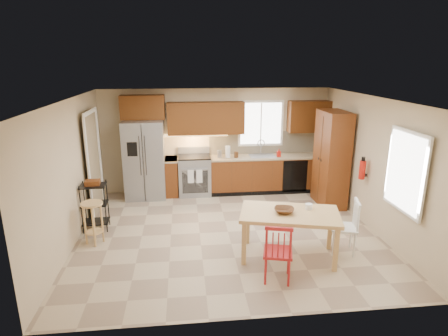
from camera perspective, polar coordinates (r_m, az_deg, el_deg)
floor at (r=7.21m, az=0.61°, el=-9.70°), size 5.50×5.50×0.00m
ceiling at (r=6.52m, az=0.68°, el=10.49°), size 5.50×5.00×0.02m
wall_back at (r=9.17m, az=-1.23°, el=4.24°), size 5.50×0.02×2.50m
wall_front at (r=4.44m, az=4.55°, el=-9.15°), size 5.50×0.02×2.50m
wall_left at (r=7.00m, az=-22.33°, el=-0.80°), size 0.02×5.00×2.50m
wall_right at (r=7.59m, az=21.74°, el=0.53°), size 0.02×5.00×2.50m
refrigerator at (r=8.90m, az=-11.97°, el=1.27°), size 0.92×0.75×1.82m
range_stove at (r=9.04m, az=-4.50°, el=-1.17°), size 0.76×0.63×0.92m
base_cabinet_narrow at (r=9.06m, az=-7.98°, el=-1.31°), size 0.30×0.60×0.90m
base_cabinet_run at (r=9.28m, az=6.92°, el=-0.83°), size 2.92×0.60×0.90m
dishwasher at (r=9.16m, az=10.74°, el=-1.23°), size 0.60×0.02×0.78m
backsplash at (r=9.37m, az=6.68°, el=3.92°), size 2.92×0.03×0.55m
upper_over_fridge at (r=8.87m, az=-12.30°, el=9.04°), size 1.00×0.35×0.55m
upper_left_block at (r=8.88m, az=-2.77°, el=7.60°), size 1.80×0.35×0.75m
upper_right_block at (r=9.37m, az=12.81°, el=7.67°), size 1.00×0.35×0.75m
window_back at (r=9.24m, az=5.62°, el=6.78°), size 1.12×0.04×1.12m
sink at (r=9.13m, az=5.84°, el=1.60°), size 0.62×0.46×0.16m
undercab_glow at (r=8.91m, az=-4.66°, el=5.02°), size 1.60×0.30×0.01m
soap_bottle at (r=9.09m, az=8.34°, el=2.32°), size 0.09×0.09×0.19m
paper_towel at (r=8.90m, az=0.58°, el=2.49°), size 0.12×0.12×0.28m
canister_steel at (r=8.90m, az=-0.70°, el=2.15°), size 0.11×0.11×0.18m
canister_wood at (r=8.92m, az=1.88°, el=2.04°), size 0.10×0.10×0.14m
pantry at (r=8.55m, az=16.03°, el=1.34°), size 0.50×0.95×2.10m
fire_extinguisher at (r=7.70m, az=20.33°, el=-0.27°), size 0.12×0.12×0.36m
window_right at (r=6.55m, az=25.96°, el=-0.51°), size 0.04×1.02×1.32m
doorway at (r=8.24m, az=-19.28°, el=0.51°), size 0.04×0.95×2.10m
dining_table at (r=6.32m, az=9.84°, el=-10.01°), size 1.74×1.25×0.77m
chair_red at (r=5.64m, az=8.21°, el=-12.42°), size 0.53×0.53×0.92m
chair_white at (r=6.64m, az=17.75°, el=-8.49°), size 0.53×0.53×0.92m
table_bowl at (r=6.13m, az=9.13°, el=-6.79°), size 0.39×0.39×0.08m
table_jar at (r=6.34m, az=12.79°, el=-5.94°), size 0.14×0.14×0.13m
bar_stool at (r=7.03m, az=-19.26°, el=-7.92°), size 0.45×0.45×0.77m
utility_cart at (r=7.54m, az=-19.07°, el=-5.54°), size 0.48×0.38×0.94m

